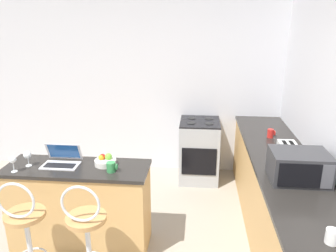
{
  "coord_description": "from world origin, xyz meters",
  "views": [
    {
      "loc": [
        0.71,
        -2.12,
        2.25
      ],
      "look_at": [
        0.34,
        1.74,
        0.99
      ],
      "focal_mm": 35.0,
      "sensor_mm": 36.0,
      "label": 1
    }
  ],
  "objects_px": {
    "wine_glass_tall": "(13,160)",
    "wine_glass_short": "(27,155)",
    "bar_stool_far": "(87,239)",
    "toaster": "(288,152)",
    "microwave": "(299,166)",
    "mug_white": "(332,236)",
    "mug_green": "(111,167)",
    "stove_range": "(199,150)",
    "laptop": "(62,159)",
    "mug_red": "(271,133)",
    "fruit_bowl": "(105,161)",
    "bar_stool_near": "(27,235)"
  },
  "relations": [
    {
      "from": "microwave",
      "to": "mug_red",
      "type": "distance_m",
      "value": 1.12
    },
    {
      "from": "microwave",
      "to": "wine_glass_short",
      "type": "bearing_deg",
      "value": 178.66
    },
    {
      "from": "stove_range",
      "to": "fruit_bowl",
      "type": "relative_size",
      "value": 4.25
    },
    {
      "from": "bar_stool_far",
      "to": "fruit_bowl",
      "type": "relative_size",
      "value": 4.91
    },
    {
      "from": "laptop",
      "to": "bar_stool_near",
      "type": "bearing_deg",
      "value": -99.86
    },
    {
      "from": "mug_green",
      "to": "mug_red",
      "type": "relative_size",
      "value": 0.99
    },
    {
      "from": "fruit_bowl",
      "to": "mug_red",
      "type": "xyz_separation_m",
      "value": [
        1.78,
        0.96,
        0.01
      ]
    },
    {
      "from": "fruit_bowl",
      "to": "stove_range",
      "type": "bearing_deg",
      "value": 59.05
    },
    {
      "from": "wine_glass_short",
      "to": "mug_red",
      "type": "distance_m",
      "value": 2.73
    },
    {
      "from": "bar_stool_far",
      "to": "microwave",
      "type": "distance_m",
      "value": 1.93
    },
    {
      "from": "fruit_bowl",
      "to": "mug_green",
      "type": "bearing_deg",
      "value": -55.61
    },
    {
      "from": "bar_stool_far",
      "to": "microwave",
      "type": "bearing_deg",
      "value": 14.78
    },
    {
      "from": "laptop",
      "to": "toaster",
      "type": "height_order",
      "value": "laptop"
    },
    {
      "from": "bar_stool_far",
      "to": "wine_glass_short",
      "type": "distance_m",
      "value": 1.04
    },
    {
      "from": "bar_stool_far",
      "to": "toaster",
      "type": "bearing_deg",
      "value": 27.0
    },
    {
      "from": "microwave",
      "to": "wine_glass_tall",
      "type": "distance_m",
      "value": 2.6
    },
    {
      "from": "bar_stool_far",
      "to": "mug_red",
      "type": "distance_m",
      "value": 2.43
    },
    {
      "from": "wine_glass_short",
      "to": "mug_red",
      "type": "xyz_separation_m",
      "value": [
        2.52,
        1.06,
        -0.06
      ]
    },
    {
      "from": "laptop",
      "to": "mug_green",
      "type": "xyz_separation_m",
      "value": [
        0.53,
        -0.12,
        -0.0
      ]
    },
    {
      "from": "laptop",
      "to": "stove_range",
      "type": "distance_m",
      "value": 2.13
    },
    {
      "from": "microwave",
      "to": "fruit_bowl",
      "type": "distance_m",
      "value": 1.8
    },
    {
      "from": "stove_range",
      "to": "wine_glass_tall",
      "type": "relative_size",
      "value": 5.72
    },
    {
      "from": "laptop",
      "to": "mug_white",
      "type": "distance_m",
      "value": 2.42
    },
    {
      "from": "toaster",
      "to": "mug_green",
      "type": "relative_size",
      "value": 2.98
    },
    {
      "from": "fruit_bowl",
      "to": "bar_stool_near",
      "type": "bearing_deg",
      "value": -130.36
    },
    {
      "from": "stove_range",
      "to": "wine_glass_tall",
      "type": "bearing_deg",
      "value": -134.26
    },
    {
      "from": "laptop",
      "to": "fruit_bowl",
      "type": "bearing_deg",
      "value": 3.12
    },
    {
      "from": "microwave",
      "to": "mug_red",
      "type": "relative_size",
      "value": 4.74
    },
    {
      "from": "wine_glass_short",
      "to": "mug_white",
      "type": "xyz_separation_m",
      "value": [
        2.51,
        -0.93,
        -0.06
      ]
    },
    {
      "from": "mug_red",
      "to": "fruit_bowl",
      "type": "bearing_deg",
      "value": -151.69
    },
    {
      "from": "bar_stool_far",
      "to": "stove_range",
      "type": "bearing_deg",
      "value": 66.84
    },
    {
      "from": "wine_glass_tall",
      "to": "fruit_bowl",
      "type": "relative_size",
      "value": 0.74
    },
    {
      "from": "wine_glass_tall",
      "to": "fruit_bowl",
      "type": "distance_m",
      "value": 0.85
    },
    {
      "from": "wine_glass_tall",
      "to": "bar_stool_far",
      "type": "bearing_deg",
      "value": -26.02
    },
    {
      "from": "stove_range",
      "to": "mug_red",
      "type": "distance_m",
      "value": 1.15
    },
    {
      "from": "bar_stool_far",
      "to": "mug_red",
      "type": "xyz_separation_m",
      "value": [
        1.78,
        1.59,
        0.45
      ]
    },
    {
      "from": "wine_glass_short",
      "to": "microwave",
      "type": "bearing_deg",
      "value": -1.34
    },
    {
      "from": "wine_glass_short",
      "to": "mug_green",
      "type": "xyz_separation_m",
      "value": [
        0.84,
        -0.05,
        -0.06
      ]
    },
    {
      "from": "toaster",
      "to": "mug_white",
      "type": "bearing_deg",
      "value": -92.2
    },
    {
      "from": "wine_glass_tall",
      "to": "wine_glass_short",
      "type": "distance_m",
      "value": 0.16
    },
    {
      "from": "bar_stool_near",
      "to": "stove_range",
      "type": "distance_m",
      "value": 2.62
    },
    {
      "from": "laptop",
      "to": "toaster",
      "type": "relative_size",
      "value": 1.15
    },
    {
      "from": "wine_glass_tall",
      "to": "mug_white",
      "type": "bearing_deg",
      "value": -17.05
    },
    {
      "from": "mug_green",
      "to": "mug_red",
      "type": "height_order",
      "value": "mug_red"
    },
    {
      "from": "stove_range",
      "to": "wine_glass_short",
      "type": "bearing_deg",
      "value": -135.41
    },
    {
      "from": "wine_glass_tall",
      "to": "mug_red",
      "type": "height_order",
      "value": "wine_glass_tall"
    },
    {
      "from": "bar_stool_near",
      "to": "fruit_bowl",
      "type": "xyz_separation_m",
      "value": [
        0.54,
        0.63,
        0.44
      ]
    },
    {
      "from": "microwave",
      "to": "wine_glass_short",
      "type": "distance_m",
      "value": 2.53
    },
    {
      "from": "fruit_bowl",
      "to": "toaster",
      "type": "bearing_deg",
      "value": 9.31
    },
    {
      "from": "bar_stool_far",
      "to": "wine_glass_tall",
      "type": "height_order",
      "value": "wine_glass_tall"
    }
  ]
}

